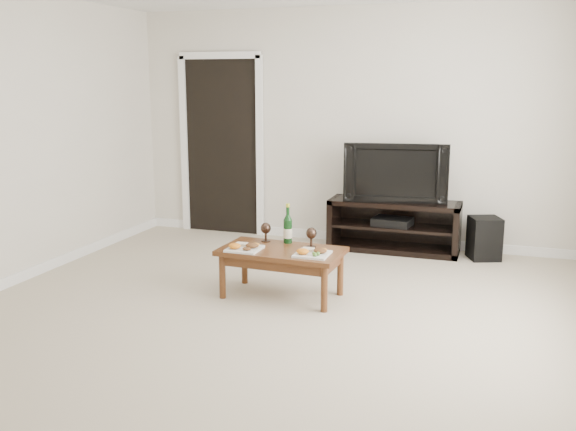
# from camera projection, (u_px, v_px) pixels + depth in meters

# --- Properties ---
(floor) EXTENTS (5.50, 5.50, 0.00)m
(floor) POSITION_uv_depth(u_px,v_px,m) (263.00, 327.00, 4.82)
(floor) COLOR #B9AF95
(floor) RESTS_ON ground
(back_wall) EXTENTS (5.00, 0.04, 2.60)m
(back_wall) POSITION_uv_depth(u_px,v_px,m) (350.00, 127.00, 7.12)
(back_wall) COLOR beige
(back_wall) RESTS_ON ground
(doorway) EXTENTS (0.90, 0.02, 2.05)m
(doorway) POSITION_uv_depth(u_px,v_px,m) (222.00, 148.00, 7.62)
(doorway) COLOR black
(doorway) RESTS_ON ground
(media_console) EXTENTS (1.39, 0.45, 0.55)m
(media_console) POSITION_uv_depth(u_px,v_px,m) (394.00, 226.00, 6.90)
(media_console) COLOR black
(media_console) RESTS_ON ground
(television) EXTENTS (1.09, 0.30, 0.62)m
(television) POSITION_uv_depth(u_px,v_px,m) (396.00, 172.00, 6.78)
(television) COLOR black
(television) RESTS_ON media_console
(av_receiver) EXTENTS (0.43, 0.35, 0.08)m
(av_receiver) POSITION_uv_depth(u_px,v_px,m) (392.00, 222.00, 6.88)
(av_receiver) COLOR black
(av_receiver) RESTS_ON media_console
(subwoofer) EXTENTS (0.38, 0.38, 0.44)m
(subwoofer) POSITION_uv_depth(u_px,v_px,m) (484.00, 238.00, 6.60)
(subwoofer) COLOR black
(subwoofer) RESTS_ON ground
(coffee_table) EXTENTS (1.05, 0.61, 0.42)m
(coffee_table) POSITION_uv_depth(u_px,v_px,m) (282.00, 273.00, 5.45)
(coffee_table) COLOR brown
(coffee_table) RESTS_ON ground
(plate_left) EXTENTS (0.27, 0.27, 0.07)m
(plate_left) POSITION_uv_depth(u_px,v_px,m) (244.00, 246.00, 5.38)
(plate_left) COLOR white
(plate_left) RESTS_ON coffee_table
(plate_right) EXTENTS (0.27, 0.27, 0.07)m
(plate_right) POSITION_uv_depth(u_px,v_px,m) (312.00, 251.00, 5.21)
(plate_right) COLOR white
(plate_right) RESTS_ON coffee_table
(wine_bottle) EXTENTS (0.07, 0.07, 0.35)m
(wine_bottle) POSITION_uv_depth(u_px,v_px,m) (288.00, 223.00, 5.58)
(wine_bottle) COLOR #0E3312
(wine_bottle) RESTS_ON coffee_table
(goblet_left) EXTENTS (0.09, 0.09, 0.17)m
(goblet_left) POSITION_uv_depth(u_px,v_px,m) (266.00, 232.00, 5.64)
(goblet_left) COLOR #33241C
(goblet_left) RESTS_ON coffee_table
(goblet_right) EXTENTS (0.09, 0.09, 0.17)m
(goblet_right) POSITION_uv_depth(u_px,v_px,m) (311.00, 237.00, 5.46)
(goblet_right) COLOR #33241C
(goblet_right) RESTS_ON coffee_table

